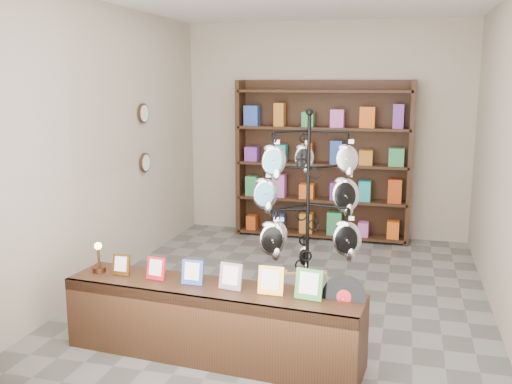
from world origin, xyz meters
TOP-DOWN VIEW (x-y plane):
  - ground at (0.00, 0.00)m, footprint 5.00×5.00m
  - room_envelope at (0.00, 0.00)m, footprint 5.00×5.00m
  - display_tree at (0.32, -0.78)m, footprint 1.03×1.03m
  - front_shelf at (-0.31, -1.52)m, footprint 2.44×0.69m
  - back_shelving at (0.00, 2.30)m, footprint 2.42×0.36m
  - wall_clocks at (-1.97, 0.80)m, footprint 0.03×0.24m

SIDE VIEW (x-z plane):
  - ground at x=0.00m, z-range 0.00..0.00m
  - front_shelf at x=-0.31m, z-range -0.13..0.72m
  - back_shelving at x=0.00m, z-range -0.07..2.13m
  - display_tree at x=0.32m, z-range 0.15..2.11m
  - wall_clocks at x=-1.97m, z-range 1.08..1.92m
  - room_envelope at x=0.00m, z-range -0.65..4.35m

